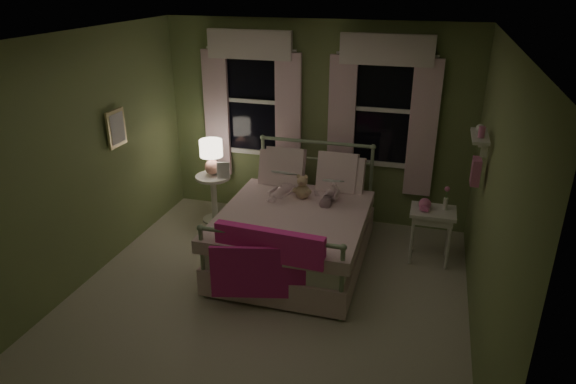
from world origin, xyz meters
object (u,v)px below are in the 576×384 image
(bed, at_px, (296,230))
(teddy_bear, at_px, (302,189))
(table_lamp, at_px, (211,154))
(nightstand_right, at_px, (432,218))
(child_right, at_px, (329,175))
(nightstand_left, at_px, (214,192))
(child_left, at_px, (283,167))

(bed, distance_m, teddy_bear, 0.49)
(table_lamp, bearing_deg, teddy_bear, -17.86)
(nightstand_right, bearing_deg, table_lamp, 174.00)
(child_right, distance_m, nightstand_right, 1.27)
(bed, bearing_deg, teddy_bear, 90.00)
(nightstand_left, distance_m, nightstand_right, 2.84)
(child_right, distance_m, table_lamp, 1.63)
(child_left, bearing_deg, nightstand_left, -5.92)
(bed, height_order, teddy_bear, bed)
(nightstand_right, bearing_deg, nightstand_left, 174.00)
(bed, bearing_deg, nightstand_right, 14.86)
(bed, height_order, child_left, child_left)
(table_lamp, bearing_deg, child_right, -9.51)
(table_lamp, bearing_deg, nightstand_right, -6.00)
(bed, xyz_separation_m, teddy_bear, (0.00, 0.26, 0.41))
(table_lamp, bearing_deg, nightstand_left, 63.43)
(child_left, relative_size, teddy_bear, 2.65)
(nightstand_right, bearing_deg, bed, -165.14)
(child_right, height_order, teddy_bear, child_right)
(child_right, bearing_deg, nightstand_left, -10.77)
(teddy_bear, relative_size, table_lamp, 0.65)
(teddy_bear, distance_m, table_lamp, 1.40)
(child_right, distance_m, nightstand_left, 1.71)
(bed, bearing_deg, child_left, 123.60)
(table_lamp, distance_m, nightstand_right, 2.86)
(teddy_bear, xyz_separation_m, nightstand_right, (1.49, 0.13, -0.24))
(bed, distance_m, nightstand_left, 1.50)
(bed, height_order, nightstand_left, bed)
(nightstand_right, bearing_deg, teddy_bear, -174.93)
(teddy_bear, bearing_deg, bed, -90.00)
(child_right, relative_size, table_lamp, 1.55)
(bed, relative_size, teddy_bear, 6.69)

